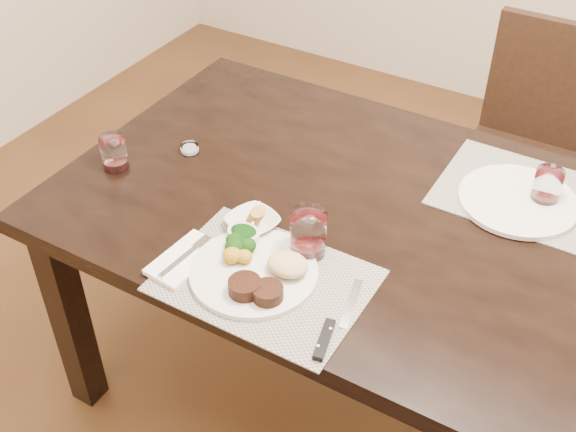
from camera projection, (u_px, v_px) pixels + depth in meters
The scene contains 15 objects.
ground_plane at pixel (410, 421), 2.22m from camera, with size 4.50×4.50×0.00m, color #422515.
dining_table at pixel (439, 262), 1.79m from camera, with size 2.00×1.00×0.75m.
chair_far at pixel (531, 139), 2.52m from camera, with size 0.42×0.42×0.90m.
placemat_near at pixel (265, 280), 1.62m from camera, with size 0.46×0.34×0.00m, color gray.
placemat_far at pixel (529, 196), 1.87m from camera, with size 0.46×0.34×0.00m, color gray.
dinner_plate at pixel (258, 272), 1.62m from camera, with size 0.29×0.29×0.05m.
napkin_fork at pixel (185, 259), 1.67m from camera, with size 0.11×0.18×0.02m.
steak_knife at pixel (331, 330), 1.50m from camera, with size 0.05×0.25×0.01m.
cracker_bowl at pixel (253, 222), 1.75m from camera, with size 0.15×0.15×0.05m.
sauce_ramekin at pixel (244, 235), 1.71m from camera, with size 0.08×0.12×0.06m.
wine_glass_near at pixel (308, 235), 1.66m from camera, with size 0.08×0.08×0.12m.
far_plate at pixel (518, 200), 1.84m from camera, with size 0.30×0.30×0.01m, color silver.
wine_glass_far at pixel (546, 188), 1.82m from camera, with size 0.07×0.07×0.10m.
wine_glass_side at pixel (114, 154), 1.94m from camera, with size 0.07×0.07×0.10m.
salt_cellar at pixel (190, 149), 2.02m from camera, with size 0.05×0.05×0.02m.
Camera 1 is at (0.34, -1.32, 1.90)m, focal length 45.00 mm.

